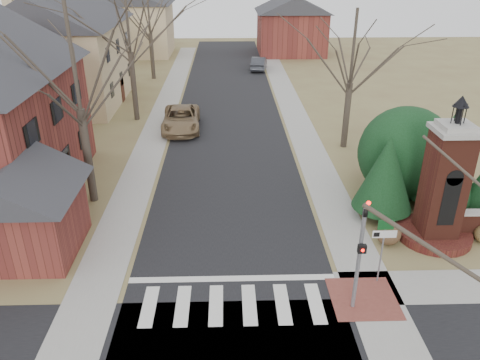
{
  "coord_description": "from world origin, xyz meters",
  "views": [
    {
      "loc": [
        -0.11,
        -12.38,
        11.41
      ],
      "look_at": [
        0.41,
        6.0,
        2.48
      ],
      "focal_mm": 35.0,
      "sensor_mm": 36.0,
      "label": 1
    }
  ],
  "objects_px": {
    "brick_gate_monument": "(442,194)",
    "distant_car": "(259,63)",
    "traffic_signal_pole": "(361,247)",
    "pickup_truck": "(181,119)",
    "sign_post": "(384,239)"
  },
  "relations": [
    {
      "from": "sign_post",
      "to": "pickup_truck",
      "type": "distance_m",
      "value": 19.84
    },
    {
      "from": "traffic_signal_pole",
      "to": "brick_gate_monument",
      "type": "bearing_deg",
      "value": 43.24
    },
    {
      "from": "traffic_signal_pole",
      "to": "pickup_truck",
      "type": "height_order",
      "value": "traffic_signal_pole"
    },
    {
      "from": "traffic_signal_pole",
      "to": "distant_car",
      "type": "bearing_deg",
      "value": 91.36
    },
    {
      "from": "traffic_signal_pole",
      "to": "pickup_truck",
      "type": "bearing_deg",
      "value": 112.0
    },
    {
      "from": "brick_gate_monument",
      "to": "distant_car",
      "type": "bearing_deg",
      "value": 99.45
    },
    {
      "from": "sign_post",
      "to": "brick_gate_monument",
      "type": "xyz_separation_m",
      "value": [
        3.41,
        3.01,
        0.22
      ]
    },
    {
      "from": "traffic_signal_pole",
      "to": "sign_post",
      "type": "xyz_separation_m",
      "value": [
        1.29,
        1.41,
        -0.64
      ]
    },
    {
      "from": "traffic_signal_pole",
      "to": "pickup_truck",
      "type": "xyz_separation_m",
      "value": [
        -7.7,
        19.06,
        -1.81
      ]
    },
    {
      "from": "brick_gate_monument",
      "to": "pickup_truck",
      "type": "relative_size",
      "value": 1.16
    },
    {
      "from": "traffic_signal_pole",
      "to": "brick_gate_monument",
      "type": "relative_size",
      "value": 0.69
    },
    {
      "from": "brick_gate_monument",
      "to": "traffic_signal_pole",
      "type": "bearing_deg",
      "value": -136.76
    },
    {
      "from": "sign_post",
      "to": "brick_gate_monument",
      "type": "relative_size",
      "value": 0.42
    },
    {
      "from": "traffic_signal_pole",
      "to": "sign_post",
      "type": "relative_size",
      "value": 1.64
    },
    {
      "from": "pickup_truck",
      "to": "brick_gate_monument",
      "type": "bearing_deg",
      "value": -52.13
    }
  ]
}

